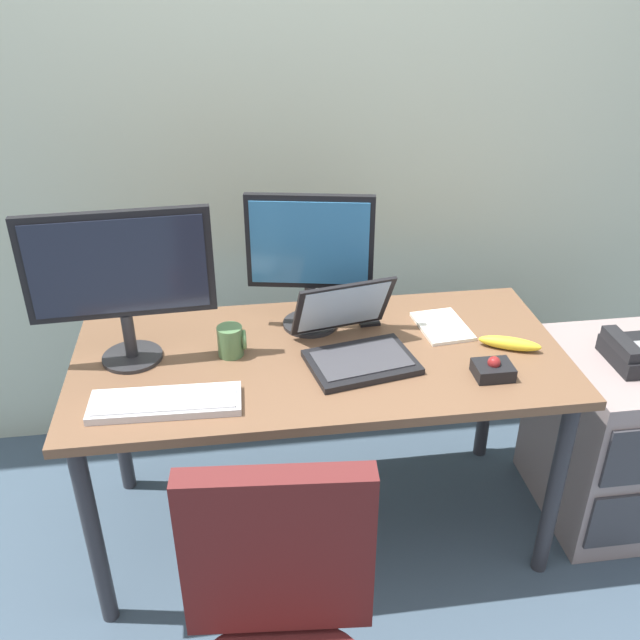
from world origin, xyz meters
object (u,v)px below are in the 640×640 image
object	(u,v)px
keyboard	(165,402)
coffee_mug	(231,341)
trackball_mouse	(493,369)
cell_phone	(365,315)
file_cabinet	(612,436)
banana	(510,343)
monitor_main	(120,275)
desk_phone	(634,353)
laptop	(355,341)
monitor_side	(310,253)
paper_notepad	(442,326)

from	to	relation	value
keyboard	coffee_mug	size ratio (longest dim) A/B	4.33
trackball_mouse	cell_phone	size ratio (longest dim) A/B	0.77
file_cabinet	banana	size ratio (longest dim) A/B	3.31
cell_phone	coffee_mug	bearing A→B (deg)	-162.17
monitor_main	coffee_mug	world-z (taller)	monitor_main
file_cabinet	cell_phone	world-z (taller)	cell_phone
monitor_main	trackball_mouse	size ratio (longest dim) A/B	4.84
trackball_mouse	coffee_mug	bearing A→B (deg)	163.42
file_cabinet	keyboard	size ratio (longest dim) A/B	1.52
file_cabinet	desk_phone	distance (m)	0.35
laptop	monitor_side	bearing A→B (deg)	118.45
file_cabinet	laptop	xyz separation A→B (m)	(-0.91, 0.02, 0.45)
keyboard	cell_phone	distance (m)	0.76
monitor_main	trackball_mouse	bearing A→B (deg)	-12.84
file_cabinet	laptop	world-z (taller)	laptop
keyboard	file_cabinet	bearing A→B (deg)	6.32
coffee_mug	cell_phone	bearing A→B (deg)	21.75
monitor_side	coffee_mug	bearing A→B (deg)	-150.71
paper_notepad	banana	xyz separation A→B (m)	(0.17, -0.15, 0.01)
monitor_main	paper_notepad	bearing A→B (deg)	3.09
laptop	coffee_mug	xyz separation A→B (m)	(-0.37, 0.06, -0.00)
desk_phone	paper_notepad	xyz separation A→B (m)	(-0.59, 0.16, 0.05)
cell_phone	banana	world-z (taller)	banana
file_cabinet	banana	xyz separation A→B (m)	(-0.43, -0.01, 0.42)
paper_notepad	keyboard	bearing A→B (deg)	-160.33
desk_phone	file_cabinet	bearing A→B (deg)	63.22
trackball_mouse	coffee_mug	size ratio (longest dim) A/B	1.15
monitor_main	laptop	world-z (taller)	monitor_main
desk_phone	trackball_mouse	size ratio (longest dim) A/B	1.82
desk_phone	banana	world-z (taller)	banana
desk_phone	trackball_mouse	distance (m)	0.55
monitor_main	laptop	bearing A→B (deg)	-6.18
file_cabinet	trackball_mouse	bearing A→B (deg)	-164.99
coffee_mug	paper_notepad	bearing A→B (deg)	5.78
laptop	trackball_mouse	distance (m)	0.41
keyboard	coffee_mug	xyz separation A→B (m)	(0.19, 0.24, 0.03)
coffee_mug	cell_phone	size ratio (longest dim) A/B	0.67
coffee_mug	cell_phone	distance (m)	0.49
cell_phone	monitor_side	bearing A→B (deg)	-173.90
desk_phone	trackball_mouse	xyz separation A→B (m)	(-0.53, -0.13, 0.07)
desk_phone	monitor_main	distance (m)	1.61
keyboard	coffee_mug	distance (m)	0.31
file_cabinet	laptop	distance (m)	1.02
laptop	banana	size ratio (longest dim) A/B	2.00
monitor_main	cell_phone	xyz separation A→B (m)	(0.75, 0.16, -0.28)
desk_phone	coffee_mug	size ratio (longest dim) A/B	2.09
desk_phone	keyboard	bearing A→B (deg)	-174.28
cell_phone	trackball_mouse	bearing A→B (deg)	-57.34
trackball_mouse	cell_phone	bearing A→B (deg)	126.58
paper_notepad	desk_phone	bearing A→B (deg)	-15.63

